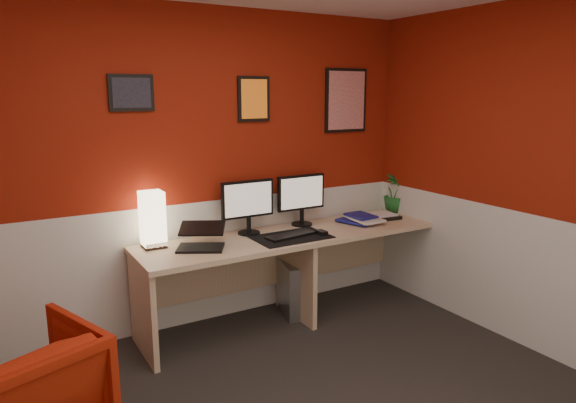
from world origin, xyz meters
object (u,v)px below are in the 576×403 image
object	(u,v)px
laptop	(200,235)
desk	(296,276)
pc_tower	(293,287)
armchair	(25,391)
potted_plant	(395,193)
monitor_left	(248,199)
monitor_right	(302,192)
zen_tray	(378,217)
shoji_lamp	(153,221)

from	to	relation	value
laptop	desk	bearing A→B (deg)	30.69
desk	pc_tower	distance (m)	0.18
desk	armchair	size ratio (longest dim) A/B	3.69
laptop	potted_plant	bearing A→B (deg)	34.88
pc_tower	laptop	bearing A→B (deg)	-157.59
laptop	monitor_left	bearing A→B (deg)	51.09
desk	monitor_left	world-z (taller)	monitor_left
monitor_left	potted_plant	distance (m)	1.56
potted_plant	pc_tower	world-z (taller)	potted_plant
potted_plant	armchair	distance (m)	3.45
monitor_right	pc_tower	size ratio (longest dim) A/B	1.29
zen_tray	pc_tower	bearing A→B (deg)	176.21
monitor_left	monitor_right	world-z (taller)	same
pc_tower	shoji_lamp	bearing A→B (deg)	-170.57
shoji_lamp	laptop	world-z (taller)	shoji_lamp
potted_plant	armchair	xyz separation A→B (m)	(-3.29, -0.85, -0.59)
zen_tray	shoji_lamp	bearing A→B (deg)	175.66
potted_plant	desk	bearing A→B (deg)	-171.48
monitor_right	pc_tower	distance (m)	0.81
laptop	armchair	size ratio (longest dim) A/B	0.47
desk	potted_plant	world-z (taller)	potted_plant
monitor_left	pc_tower	xyz separation A→B (m)	(0.38, -0.07, -0.80)
pc_tower	armchair	distance (m)	2.25
monitor_left	pc_tower	world-z (taller)	monitor_left
desk	shoji_lamp	xyz separation A→B (m)	(-1.11, 0.20, 0.56)
laptop	monitor_right	size ratio (longest dim) A/B	0.57
zen_tray	monitor_left	bearing A→B (deg)	174.07
laptop	zen_tray	world-z (taller)	laptop
desk	zen_tray	xyz separation A→B (m)	(0.91, 0.05, 0.38)
monitor_left	zen_tray	bearing A→B (deg)	-5.93
laptop	monitor_right	distance (m)	1.05
monitor_right	monitor_left	bearing A→B (deg)	-177.52
pc_tower	potted_plant	bearing A→B (deg)	17.98
pc_tower	armchair	world-z (taller)	armchair
laptop	pc_tower	size ratio (longest dim) A/B	0.73
monitor_right	armchair	distance (m)	2.51
desk	monitor_left	distance (m)	0.76
monitor_right	potted_plant	size ratio (longest dim) A/B	1.58
potted_plant	shoji_lamp	bearing A→B (deg)	179.57
desk	laptop	distance (m)	0.96
desk	potted_plant	xyz separation A→B (m)	(1.21, 0.18, 0.55)
potted_plant	zen_tray	bearing A→B (deg)	-156.37
potted_plant	armchair	bearing A→B (deg)	-165.47
zen_tray	armchair	size ratio (longest dim) A/B	0.50
zen_tray	pc_tower	size ratio (longest dim) A/B	0.78
shoji_lamp	pc_tower	size ratio (longest dim) A/B	0.89
zen_tray	pc_tower	distance (m)	1.01
shoji_lamp	pc_tower	bearing A→B (deg)	-4.75
pc_tower	armchair	xyz separation A→B (m)	(-2.11, -0.77, 0.10)
potted_plant	pc_tower	size ratio (longest dim) A/B	0.81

